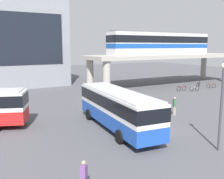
{
  "coord_description": "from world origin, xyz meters",
  "views": [
    {
      "loc": [
        -12.84,
        -16.41,
        6.86
      ],
      "look_at": [
        1.0,
        7.45,
        2.2
      ],
      "focal_mm": 41.78,
      "sensor_mm": 36.0,
      "label": 1
    }
  ],
  "objects_px": {
    "bus_main": "(117,106)",
    "bicycle_black": "(198,85)",
    "bicycle_red": "(182,88)",
    "pedestrian_waiting_near_stop": "(112,96)",
    "pedestrian_at_kerb": "(174,107)",
    "train": "(161,43)",
    "bicycle_silver": "(194,89)",
    "bicycle_brown": "(211,86)",
    "pedestrian_by_bike_rack": "(84,178)"
  },
  "relations": [
    {
      "from": "bicycle_brown",
      "to": "train",
      "type": "bearing_deg",
      "value": 131.14
    },
    {
      "from": "train",
      "to": "bus_main",
      "type": "xyz_separation_m",
      "value": [
        -18.83,
        -16.77,
        -5.33
      ]
    },
    {
      "from": "bicycle_silver",
      "to": "pedestrian_waiting_near_stop",
      "type": "distance_m",
      "value": 14.85
    },
    {
      "from": "train",
      "to": "bus_main",
      "type": "bearing_deg",
      "value": -138.31
    },
    {
      "from": "pedestrian_by_bike_rack",
      "to": "bus_main",
      "type": "bearing_deg",
      "value": 49.65
    },
    {
      "from": "bicycle_black",
      "to": "bicycle_red",
      "type": "bearing_deg",
      "value": -164.93
    },
    {
      "from": "bicycle_silver",
      "to": "train",
      "type": "bearing_deg",
      "value": 97.42
    },
    {
      "from": "bus_main",
      "to": "bicycle_brown",
      "type": "xyz_separation_m",
      "value": [
        24.36,
        10.45,
        -1.63
      ]
    },
    {
      "from": "bicycle_brown",
      "to": "pedestrian_waiting_near_stop",
      "type": "xyz_separation_m",
      "value": [
        -19.45,
        -1.21,
        0.37
      ]
    },
    {
      "from": "bicycle_silver",
      "to": "pedestrian_by_bike_rack",
      "type": "bearing_deg",
      "value": -146.62
    },
    {
      "from": "bicycle_silver",
      "to": "bicycle_brown",
      "type": "relative_size",
      "value": 1.01
    },
    {
      "from": "pedestrian_at_kerb",
      "to": "bicycle_brown",
      "type": "bearing_deg",
      "value": 29.19
    },
    {
      "from": "bicycle_brown",
      "to": "bus_main",
      "type": "bearing_deg",
      "value": -156.78
    },
    {
      "from": "bicycle_red",
      "to": "pedestrian_by_bike_rack",
      "type": "height_order",
      "value": "pedestrian_by_bike_rack"
    },
    {
      "from": "pedestrian_by_bike_rack",
      "to": "train",
      "type": "bearing_deg",
      "value": 43.9
    },
    {
      "from": "train",
      "to": "bicycle_red",
      "type": "height_order",
      "value": "train"
    },
    {
      "from": "bus_main",
      "to": "bicycle_red",
      "type": "distance_m",
      "value": 21.35
    },
    {
      "from": "pedestrian_at_kerb",
      "to": "bicycle_black",
      "type": "bearing_deg",
      "value": 35.2
    },
    {
      "from": "bus_main",
      "to": "bicycle_red",
      "type": "height_order",
      "value": "bus_main"
    },
    {
      "from": "train",
      "to": "bicycle_brown",
      "type": "bearing_deg",
      "value": -48.86
    },
    {
      "from": "bicycle_red",
      "to": "pedestrian_waiting_near_stop",
      "type": "relative_size",
      "value": 1.14
    },
    {
      "from": "pedestrian_at_kerb",
      "to": "pedestrian_by_bike_rack",
      "type": "height_order",
      "value": "pedestrian_at_kerb"
    },
    {
      "from": "bicycle_red",
      "to": "bus_main",
      "type": "bearing_deg",
      "value": -149.03
    },
    {
      "from": "bus_main",
      "to": "bicycle_black",
      "type": "xyz_separation_m",
      "value": [
        23.52,
        12.37,
        -1.63
      ]
    },
    {
      "from": "bicycle_brown",
      "to": "pedestrian_by_bike_rack",
      "type": "distance_m",
      "value": 35.48
    },
    {
      "from": "bicycle_brown",
      "to": "pedestrian_by_bike_rack",
      "type": "xyz_separation_m",
      "value": [
        -30.65,
        -17.86,
        0.39
      ]
    },
    {
      "from": "bicycle_brown",
      "to": "bicycle_black",
      "type": "distance_m",
      "value": 2.1
    },
    {
      "from": "train",
      "to": "bicycle_red",
      "type": "bearing_deg",
      "value": -95.66
    },
    {
      "from": "train",
      "to": "pedestrian_waiting_near_stop",
      "type": "bearing_deg",
      "value": -151.59
    },
    {
      "from": "bus_main",
      "to": "bicycle_silver",
      "type": "distance_m",
      "value": 22.08
    },
    {
      "from": "pedestrian_at_kerb",
      "to": "pedestrian_by_bike_rack",
      "type": "distance_m",
      "value": 15.87
    },
    {
      "from": "pedestrian_waiting_near_stop",
      "to": "bicycle_red",
      "type": "bearing_deg",
      "value": 7.31
    },
    {
      "from": "bus_main",
      "to": "pedestrian_waiting_near_stop",
      "type": "distance_m",
      "value": 10.54
    },
    {
      "from": "bus_main",
      "to": "bicycle_black",
      "type": "relative_size",
      "value": 6.82
    },
    {
      "from": "pedestrian_waiting_near_stop",
      "to": "bicycle_black",
      "type": "bearing_deg",
      "value": 9.55
    },
    {
      "from": "bicycle_red",
      "to": "bicycle_silver",
      "type": "height_order",
      "value": "same"
    },
    {
      "from": "pedestrian_by_bike_rack",
      "to": "bicycle_black",
      "type": "bearing_deg",
      "value": 33.57
    },
    {
      "from": "bicycle_red",
      "to": "pedestrian_at_kerb",
      "type": "relative_size",
      "value": 0.98
    },
    {
      "from": "bicycle_silver",
      "to": "bicycle_brown",
      "type": "height_order",
      "value": "same"
    },
    {
      "from": "bicycle_silver",
      "to": "pedestrian_at_kerb",
      "type": "relative_size",
      "value": 0.98
    },
    {
      "from": "bus_main",
      "to": "bicycle_red",
      "type": "xyz_separation_m",
      "value": [
        18.26,
        10.96,
        -1.63
      ]
    },
    {
      "from": "train",
      "to": "bicycle_silver",
      "type": "relative_size",
      "value": 11.03
    },
    {
      "from": "bus_main",
      "to": "bicycle_red",
      "type": "bearing_deg",
      "value": 30.97
    },
    {
      "from": "bicycle_silver",
      "to": "bicycle_black",
      "type": "distance_m",
      "value": 4.6
    },
    {
      "from": "bicycle_black",
      "to": "pedestrian_waiting_near_stop",
      "type": "distance_m",
      "value": 18.87
    },
    {
      "from": "train",
      "to": "bicycle_brown",
      "type": "height_order",
      "value": "train"
    },
    {
      "from": "pedestrian_at_kerb",
      "to": "pedestrian_by_bike_rack",
      "type": "xyz_separation_m",
      "value": [
        -13.53,
        -8.29,
        -0.12
      ]
    },
    {
      "from": "bicycle_silver",
      "to": "pedestrian_by_bike_rack",
      "type": "xyz_separation_m",
      "value": [
        -26.04,
        -17.16,
        0.39
      ]
    },
    {
      "from": "train",
      "to": "bus_main",
      "type": "height_order",
      "value": "train"
    },
    {
      "from": "bus_main",
      "to": "bicycle_black",
      "type": "height_order",
      "value": "bus_main"
    }
  ]
}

